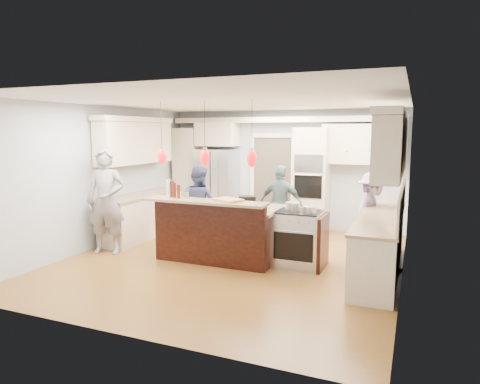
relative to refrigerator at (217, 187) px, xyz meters
The scene contains 23 objects.
ground_plane 3.19m from the refrigerator, 59.58° to the right, with size 6.00×6.00×0.00m, color #9F692B.
room_shell 3.20m from the refrigerator, 59.58° to the right, with size 5.54×6.04×2.72m.
refrigerator is the anchor object (origin of this frame).
oven_column 2.31m from the refrigerator, ahead, with size 0.72×0.69×2.30m.
back_upper_cabinets 1.12m from the refrigerator, ahead, with size 5.30×0.61×2.54m.
right_counter_run 4.63m from the refrigerator, 30.36° to the right, with size 0.64×3.10×2.51m.
left_cabinets 2.05m from the refrigerator, 115.94° to the right, with size 0.64×2.30×2.51m.
kitchen_island 2.91m from the refrigerator, 63.11° to the right, with size 2.10×1.46×1.12m.
island_range 3.71m from the refrigerator, 42.59° to the right, with size 0.82×0.71×0.92m.
pendant_lights 3.53m from the refrigerator, 67.57° to the right, with size 1.75×0.15×1.03m.
person_bar_end 3.18m from the refrigerator, 103.64° to the right, with size 0.70×0.46×1.92m, color gray.
person_far_left 1.85m from the refrigerator, 75.89° to the right, with size 0.75×0.58×1.54m, color navy.
person_far_right 2.20m from the refrigerator, 28.32° to the right, with size 0.91×0.38×1.55m, color #4D666D.
person_range_side 4.02m from the refrigerator, 21.29° to the right, with size 0.98×0.57×1.52m, color #8C7AA5.
floor_rug 4.73m from the refrigerator, 31.70° to the right, with size 0.59×0.87×0.01m, color #957D51.
water_bottle 3.20m from the refrigerator, 79.23° to the right, with size 0.07×0.07×0.30m, color silver.
beer_bottle_a 3.23m from the refrigerator, 77.21° to the right, with size 0.06×0.06×0.25m, color #4B1B0D.
beer_bottle_b 3.29m from the refrigerator, 75.58° to the right, with size 0.06×0.06×0.23m, color #4B1B0D.
beer_bottle_c 3.17m from the refrigerator, 78.17° to the right, with size 0.07×0.07×0.27m, color #4B1B0D.
drink_can 3.33m from the refrigerator, 72.87° to the right, with size 0.06×0.06×0.11m, color #B7B7BC.
cutting_board 3.54m from the refrigerator, 61.53° to the right, with size 0.43×0.31×0.03m, color tan.
pot_large 3.58m from the refrigerator, 44.08° to the right, with size 0.24×0.24×0.14m, color #B7B7BC.
pot_small 3.84m from the refrigerator, 41.59° to the right, with size 0.21×0.21×0.10m, color #B7B7BC.
Camera 1 is at (2.86, -6.59, 2.20)m, focal length 32.00 mm.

